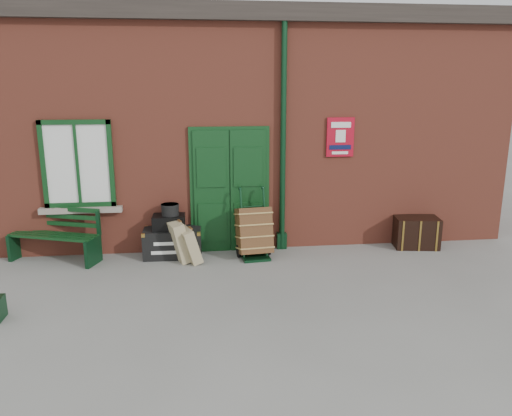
{
  "coord_description": "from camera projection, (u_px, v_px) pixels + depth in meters",
  "views": [
    {
      "loc": [
        -0.87,
        -7.28,
        2.98
      ],
      "look_at": [
        0.07,
        0.6,
        1.0
      ],
      "focal_mm": 35.0,
      "sensor_mm": 36.0,
      "label": 1
    }
  ],
  "objects": [
    {
      "name": "dark_trunk",
      "position": [
        416.0,
        232.0,
        9.32
      ],
      "size": [
        0.86,
        0.63,
        0.57
      ],
      "primitive_type": "cube",
      "rotation": [
        0.0,
        0.0,
        -0.15
      ],
      "color": "black",
      "rests_on": "ground"
    },
    {
      "name": "strongbox",
      "position": [
        169.0,
        222.0,
        8.73
      ],
      "size": [
        0.56,
        0.41,
        0.25
      ],
      "primitive_type": "cube",
      "rotation": [
        0.0,
        0.0,
        -0.02
      ],
      "color": "black",
      "rests_on": "houdini_trunk"
    },
    {
      "name": "station_building",
      "position": [
        237.0,
        123.0,
        10.68
      ],
      "size": [
        10.3,
        4.3,
        4.36
      ],
      "color": "#A04733",
      "rests_on": "ground"
    },
    {
      "name": "suitcase_back",
      "position": [
        179.0,
        241.0,
        8.55
      ],
      "size": [
        0.48,
        0.58,
        0.71
      ],
      "primitive_type": "cube",
      "rotation": [
        0.0,
        -0.21,
        0.33
      ],
      "color": "tan",
      "rests_on": "ground"
    },
    {
      "name": "suitcase_front",
      "position": [
        190.0,
        245.0,
        8.49
      ],
      "size": [
        0.46,
        0.53,
        0.62
      ],
      "primitive_type": "cube",
      "rotation": [
        0.0,
        -0.29,
        0.33
      ],
      "color": "tan",
      "rests_on": "ground"
    },
    {
      "name": "ground",
      "position": [
        256.0,
        279.0,
        7.84
      ],
      "size": [
        80.0,
        80.0,
        0.0
      ],
      "primitive_type": "plane",
      "color": "gray",
      "rests_on": "ground"
    },
    {
      "name": "bench",
      "position": [
        56.0,
        233.0,
        8.58
      ],
      "size": [
        1.61,
        0.98,
        0.95
      ],
      "rotation": [
        0.0,
        0.0,
        -0.35
      ],
      "color": "#0F3816",
      "rests_on": "ground"
    },
    {
      "name": "porter_trolley",
      "position": [
        254.0,
        231.0,
        8.74
      ],
      "size": [
        0.64,
        0.69,
        1.2
      ],
      "rotation": [
        0.0,
        0.0,
        0.11
      ],
      "color": "black",
      "rests_on": "ground"
    },
    {
      "name": "hatbox",
      "position": [
        170.0,
        210.0,
        8.68
      ],
      "size": [
        0.31,
        0.31,
        0.2
      ],
      "primitive_type": "cylinder",
      "rotation": [
        0.0,
        0.0,
        -0.02
      ],
      "color": "black",
      "rests_on": "strongbox"
    },
    {
      "name": "houdini_trunk",
      "position": [
        173.0,
        242.0,
        8.83
      ],
      "size": [
        1.01,
        0.57,
        0.5
      ],
      "primitive_type": "cube",
      "rotation": [
        0.0,
        0.0,
        -0.02
      ],
      "color": "black",
      "rests_on": "ground"
    }
  ]
}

